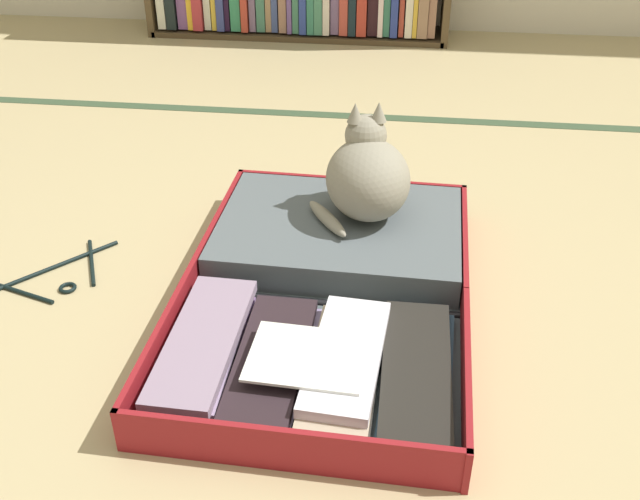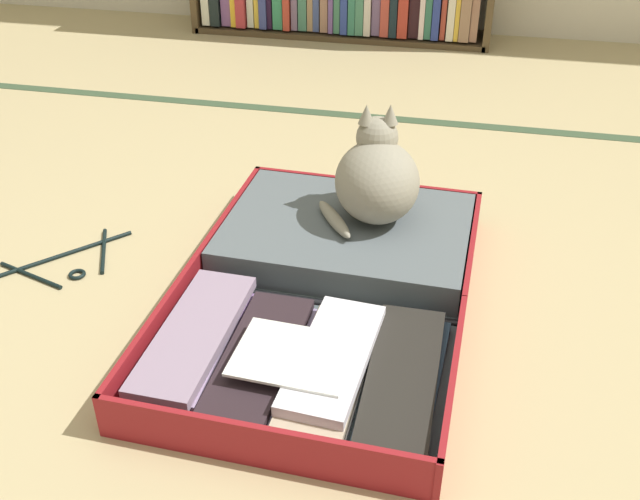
% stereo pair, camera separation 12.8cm
% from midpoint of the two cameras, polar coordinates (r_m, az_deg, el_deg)
% --- Properties ---
extents(ground_plane, '(10.00, 10.00, 0.00)m').
position_cam_midpoint_polar(ground_plane, '(1.51, 0.09, -10.14)').
color(ground_plane, tan).
extents(tatami_border, '(4.80, 0.05, 0.00)m').
position_cam_midpoint_polar(tatami_border, '(2.64, 6.34, 9.94)').
color(tatami_border, '#374C33').
rests_on(tatami_border, ground_plane).
extents(open_suitcase, '(0.65, 0.95, 0.10)m').
position_cam_midpoint_polar(open_suitcase, '(1.70, 2.83, -2.47)').
color(open_suitcase, maroon).
rests_on(open_suitcase, ground_plane).
extents(black_cat, '(0.28, 0.29, 0.27)m').
position_cam_midpoint_polar(black_cat, '(1.81, 6.33, 5.43)').
color(black_cat, gray).
rests_on(black_cat, open_suitcase).
extents(clothes_hanger, '(0.26, 0.28, 0.01)m').
position_cam_midpoint_polar(clothes_hanger, '(1.92, -16.90, -0.90)').
color(clothes_hanger, black).
rests_on(clothes_hanger, ground_plane).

